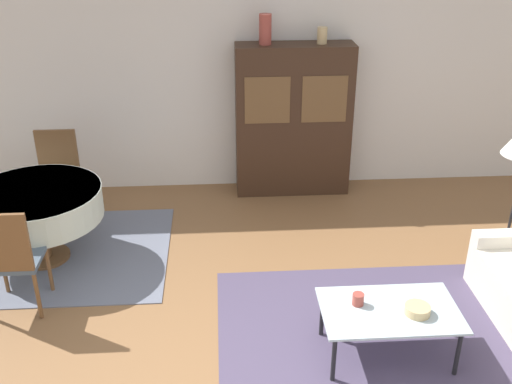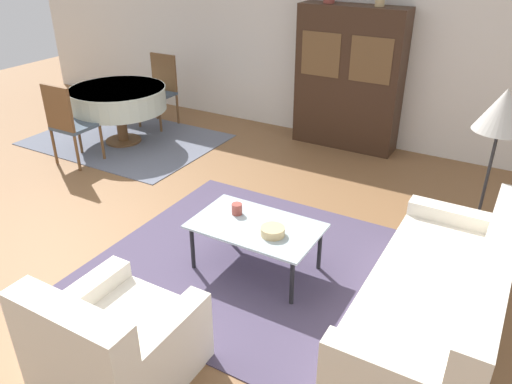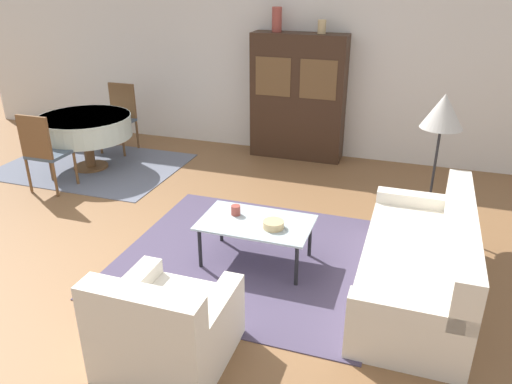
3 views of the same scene
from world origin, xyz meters
name	(u,v)px [view 1 (image 1 of 3)]	position (x,y,z in m)	size (l,w,h in m)	color
wall_back	(227,80)	(0.00, 3.63, 1.35)	(10.00, 0.06, 2.70)	silver
area_rug	(373,349)	(1.08, 0.38, 0.01)	(2.50, 2.33, 0.01)	#4C425B
dining_rug	(46,254)	(-1.92, 2.02, 0.01)	(2.50, 1.82, 0.01)	slate
coffee_table	(389,313)	(1.16, 0.32, 0.40)	(1.06, 0.65, 0.43)	black
display_cabinet	(293,120)	(0.77, 3.39, 0.91)	(1.36, 0.40, 1.81)	#382316
dining_table	(36,205)	(-1.90, 1.94, 0.61)	(1.27, 1.27, 0.76)	brown
dining_chair_near	(10,256)	(-1.90, 1.09, 0.58)	(0.44, 0.44, 1.02)	brown
dining_chair_far	(58,172)	(-1.90, 2.80, 0.58)	(0.44, 0.44, 1.02)	brown
cup	(358,299)	(0.93, 0.40, 0.49)	(0.09, 0.09, 0.10)	#9E4238
bowl	(417,310)	(1.35, 0.26, 0.48)	(0.20, 0.20, 0.07)	tan
vase_tall	(265,29)	(0.43, 3.39, 1.98)	(0.14, 0.14, 0.33)	#9E4238
vase_short	(322,35)	(1.07, 3.39, 1.90)	(0.11, 0.11, 0.18)	tan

